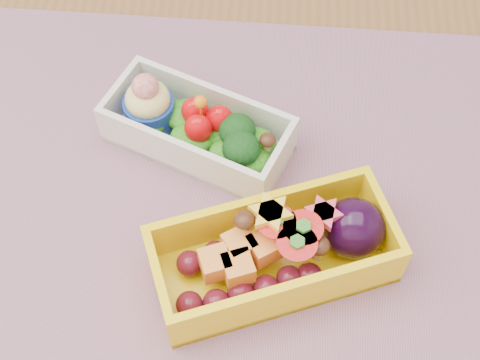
# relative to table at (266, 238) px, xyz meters

# --- Properties ---
(table) EXTENTS (1.20, 0.80, 0.75)m
(table) POSITION_rel_table_xyz_m (0.00, 0.00, 0.00)
(table) COLOR brown
(table) RESTS_ON ground
(placemat) EXTENTS (0.59, 0.46, 0.00)m
(placemat) POSITION_rel_table_xyz_m (-0.03, -0.03, 0.10)
(placemat) COLOR #9F6E8E
(placemat) RESTS_ON table
(bento_white) EXTENTS (0.18, 0.13, 0.07)m
(bento_white) POSITION_rel_table_xyz_m (-0.07, 0.04, 0.13)
(bento_white) COLOR silver
(bento_white) RESTS_ON placemat
(bento_yellow) EXTENTS (0.21, 0.15, 0.06)m
(bento_yellow) POSITION_rel_table_xyz_m (0.01, -0.08, 0.13)
(bento_yellow) COLOR yellow
(bento_yellow) RESTS_ON placemat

